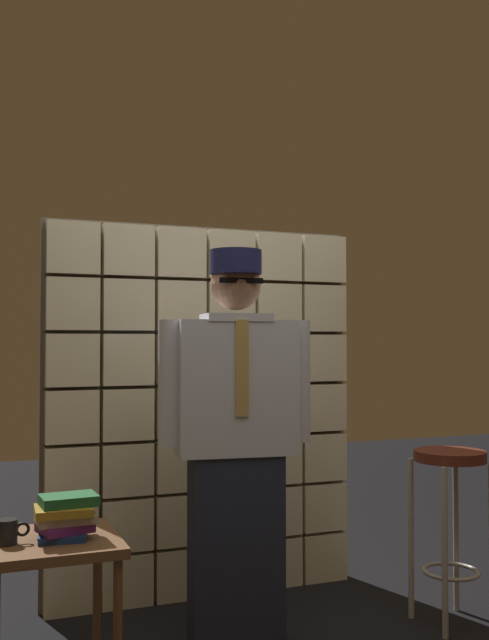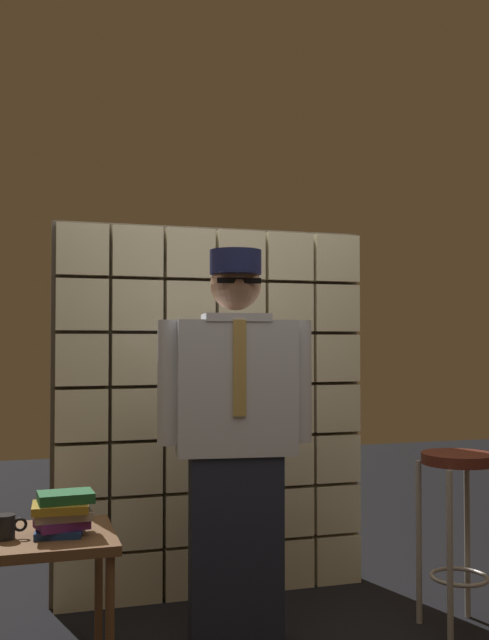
# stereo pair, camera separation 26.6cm
# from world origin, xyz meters

# --- Properties ---
(glass_block_wall) EXTENTS (1.70, 0.10, 1.98)m
(glass_block_wall) POSITION_xyz_m (-0.00, 1.12, 0.97)
(glass_block_wall) COLOR beige
(glass_block_wall) RESTS_ON ground
(standing_person) EXTENTS (0.70, 0.33, 1.75)m
(standing_person) POSITION_xyz_m (-0.07, 0.46, 0.91)
(standing_person) COLOR #1E2333
(standing_person) RESTS_ON ground
(bar_stool) EXTENTS (0.34, 0.34, 0.82)m
(bar_stool) POSITION_xyz_m (0.97, 0.32, 0.61)
(bar_stool) COLOR #592319
(bar_stool) RESTS_ON ground
(side_table) EXTENTS (0.52, 0.52, 0.56)m
(side_table) POSITION_xyz_m (-0.87, 0.40, 0.48)
(side_table) COLOR brown
(side_table) RESTS_ON ground
(book_stack) EXTENTS (0.25, 0.20, 0.17)m
(book_stack) POSITION_xyz_m (-0.82, 0.38, 0.65)
(book_stack) COLOR navy
(book_stack) RESTS_ON side_table
(coffee_mug) EXTENTS (0.13, 0.08, 0.09)m
(coffee_mug) POSITION_xyz_m (-1.04, 0.38, 0.61)
(coffee_mug) COLOR black
(coffee_mug) RESTS_ON side_table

